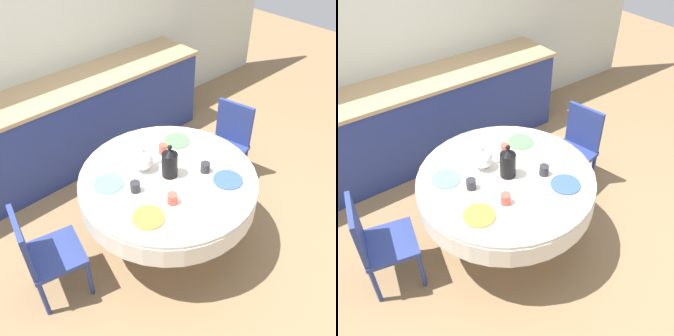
# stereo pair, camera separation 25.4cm
# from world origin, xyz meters

# --- Properties ---
(ground_plane) EXTENTS (12.00, 12.00, 0.00)m
(ground_plane) POSITION_xyz_m (0.00, 0.00, 0.00)
(ground_plane) COLOR #8E704C
(wall_back) EXTENTS (7.00, 0.05, 2.60)m
(wall_back) POSITION_xyz_m (0.00, 1.89, 1.30)
(wall_back) COLOR beige
(wall_back) RESTS_ON ground_plane
(kitchen_counter) EXTENTS (3.24, 0.64, 0.95)m
(kitchen_counter) POSITION_xyz_m (0.00, 1.56, 0.48)
(kitchen_counter) COLOR navy
(kitchen_counter) RESTS_ON ground_plane
(dining_table) EXTENTS (1.42, 1.42, 0.77)m
(dining_table) POSITION_xyz_m (0.00, 0.00, 0.65)
(dining_table) COLOR tan
(dining_table) RESTS_ON ground_plane
(chair_left) EXTENTS (0.48, 0.48, 0.87)m
(chair_left) POSITION_xyz_m (1.02, 0.22, 0.48)
(chair_left) COLOR navy
(chair_left) RESTS_ON ground_plane
(chair_right) EXTENTS (0.48, 0.48, 0.87)m
(chair_right) POSITION_xyz_m (-1.02, 0.23, 0.48)
(chair_right) COLOR navy
(chair_right) RESTS_ON ground_plane
(plate_near_left) EXTENTS (0.23, 0.23, 0.01)m
(plate_near_left) POSITION_xyz_m (-0.40, -0.24, 0.78)
(plate_near_left) COLOR orange
(plate_near_left) RESTS_ON dining_table
(cup_near_left) EXTENTS (0.08, 0.08, 0.08)m
(cup_near_left) POSITION_xyz_m (-0.18, -0.24, 0.82)
(cup_near_left) COLOR #CC4C3D
(cup_near_left) RESTS_ON dining_table
(plate_near_right) EXTENTS (0.23, 0.23, 0.01)m
(plate_near_right) POSITION_xyz_m (0.30, -0.35, 0.78)
(plate_near_right) COLOR #3856AD
(plate_near_right) RESTS_ON dining_table
(cup_near_right) EXTENTS (0.08, 0.08, 0.08)m
(cup_near_right) POSITION_xyz_m (0.25, -0.16, 0.82)
(cup_near_right) COLOR #28282D
(cup_near_right) RESTS_ON dining_table
(plate_far_left) EXTENTS (0.23, 0.23, 0.01)m
(plate_far_left) POSITION_xyz_m (-0.40, 0.24, 0.78)
(plate_far_left) COLOR #60BCB7
(plate_far_left) RESTS_ON dining_table
(cup_far_left) EXTENTS (0.08, 0.08, 0.08)m
(cup_far_left) POSITION_xyz_m (-0.30, 0.04, 0.82)
(cup_far_left) COLOR #28282D
(cup_far_left) RESTS_ON dining_table
(plate_far_right) EXTENTS (0.23, 0.23, 0.01)m
(plate_far_right) POSITION_xyz_m (0.37, 0.29, 0.78)
(plate_far_right) COLOR #5BA85B
(plate_far_right) RESTS_ON dining_table
(cup_far_right) EXTENTS (0.08, 0.08, 0.08)m
(cup_far_right) POSITION_xyz_m (0.17, 0.25, 0.82)
(cup_far_right) COLOR #CC4C3D
(cup_far_right) RESTS_ON dining_table
(coffee_carafe) EXTENTS (0.13, 0.13, 0.29)m
(coffee_carafe) POSITION_xyz_m (0.02, -0.00, 0.90)
(coffee_carafe) COLOR black
(coffee_carafe) RESTS_ON dining_table
(teapot) EXTENTS (0.23, 0.17, 0.22)m
(teapot) POSITION_xyz_m (-0.09, 0.19, 0.87)
(teapot) COLOR white
(teapot) RESTS_ON dining_table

